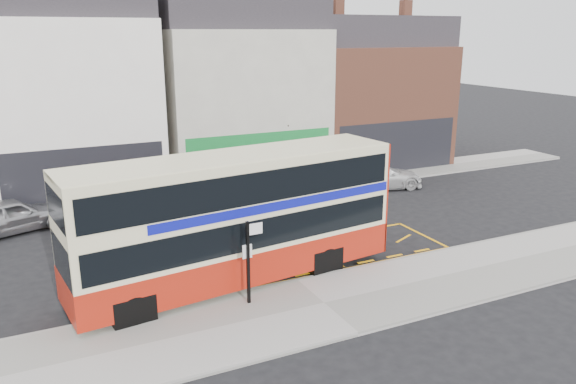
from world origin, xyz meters
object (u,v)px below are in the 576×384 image
double_decker_bus (237,217)px  street_tree_right (285,131)px  car_white (378,176)px  car_silver (11,216)px  car_grey (159,207)px  bus_stop_post (250,254)px

double_decker_bus → street_tree_right: 13.21m
car_white → double_decker_bus: bearing=136.9°
car_silver → double_decker_bus: bearing=-160.8°
double_decker_bus → car_white: bearing=28.4°
double_decker_bus → car_grey: 7.91m
bus_stop_post → car_silver: bus_stop_post is taller
bus_stop_post → double_decker_bus: bearing=78.5°
car_silver → street_tree_right: street_tree_right is taller
bus_stop_post → car_silver: size_ratio=0.60×
double_decker_bus → street_tree_right: double_decker_bus is taller
car_silver → car_white: car_silver is taller
bus_stop_post → car_white: bearing=38.2°
double_decker_bus → car_white: (11.28, 8.03, -1.65)m
car_silver → street_tree_right: size_ratio=1.00×
car_silver → car_white: (18.35, -0.87, -0.05)m
double_decker_bus → car_silver: (-7.07, 8.90, -1.60)m
double_decker_bus → street_tree_right: bearing=50.6°
car_silver → bus_stop_post: bearing=-167.1°
double_decker_bus → bus_stop_post: 1.98m
car_white → street_tree_right: 5.76m
car_grey → double_decker_bus: bearing=-177.4°
street_tree_right → bus_stop_post: bearing=-119.5°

